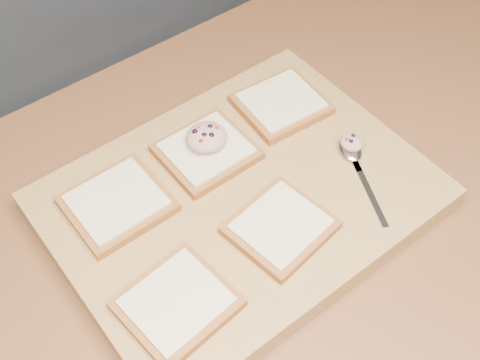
# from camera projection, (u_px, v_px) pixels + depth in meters

# --- Properties ---
(cutting_board) EXTENTS (0.50, 0.38, 0.04)m
(cutting_board) POSITION_uv_depth(u_px,v_px,m) (240.00, 201.00, 0.84)
(cutting_board) COLOR tan
(cutting_board) RESTS_ON island_counter
(bread_far_left) EXTENTS (0.13, 0.12, 0.02)m
(bread_far_left) POSITION_uv_depth(u_px,v_px,m) (117.00, 203.00, 0.80)
(bread_far_left) COLOR #9C5C28
(bread_far_left) RESTS_ON cutting_board
(bread_far_center) EXTENTS (0.12, 0.11, 0.02)m
(bread_far_center) POSITION_uv_depth(u_px,v_px,m) (207.00, 151.00, 0.86)
(bread_far_center) COLOR #9C5C28
(bread_far_center) RESTS_ON cutting_board
(bread_far_right) EXTENTS (0.13, 0.12, 0.02)m
(bread_far_right) POSITION_uv_depth(u_px,v_px,m) (281.00, 104.00, 0.92)
(bread_far_right) COLOR #9C5C28
(bread_far_right) RESTS_ON cutting_board
(bread_near_left) EXTENTS (0.13, 0.12, 0.02)m
(bread_near_left) POSITION_uv_depth(u_px,v_px,m) (177.00, 304.00, 0.71)
(bread_near_left) COLOR #9C5C28
(bread_near_left) RESTS_ON cutting_board
(bread_near_center) EXTENTS (0.13, 0.13, 0.02)m
(bread_near_center) POSITION_uv_depth(u_px,v_px,m) (281.00, 227.00, 0.78)
(bread_near_center) COLOR #9C5C28
(bread_near_center) RESTS_ON cutting_board
(tuna_salad_dollop) EXTENTS (0.06, 0.06, 0.03)m
(tuna_salad_dollop) POSITION_uv_depth(u_px,v_px,m) (206.00, 137.00, 0.85)
(tuna_salad_dollop) COLOR tan
(tuna_salad_dollop) RESTS_ON bread_far_center
(spoon) EXTENTS (0.09, 0.16, 0.01)m
(spoon) POSITION_uv_depth(u_px,v_px,m) (353.00, 155.00, 0.86)
(spoon) COLOR silver
(spoon) RESTS_ON cutting_board
(spoon_salad) EXTENTS (0.03, 0.03, 0.02)m
(spoon_salad) POSITION_uv_depth(u_px,v_px,m) (351.00, 142.00, 0.86)
(spoon_salad) COLOR tan
(spoon_salad) RESTS_ON spoon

